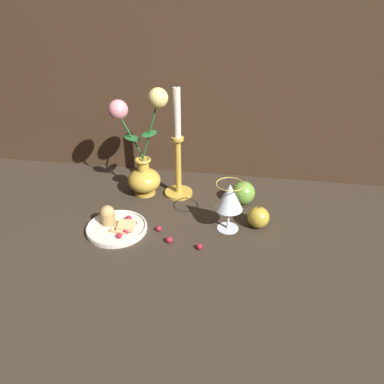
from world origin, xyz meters
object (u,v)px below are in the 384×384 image
at_px(vase, 142,159).
at_px(plate_with_pastries, 116,225).
at_px(apple_beside_vase, 243,193).
at_px(wine_glass, 229,198).
at_px(apple_near_glass, 258,217).
at_px(candlestick, 178,159).

xyz_separation_m(vase, plate_with_pastries, (-0.03, -0.23, -0.12)).
distance_m(plate_with_pastries, apple_beside_vase, 0.43).
xyz_separation_m(vase, wine_glass, (0.31, -0.17, -0.03)).
xyz_separation_m(wine_glass, apple_beside_vase, (0.04, 0.16, -0.07)).
xyz_separation_m(vase, apple_near_glass, (0.39, -0.14, -0.10)).
xyz_separation_m(vase, apple_beside_vase, (0.34, -0.01, -0.09)).
relative_size(apple_beside_vase, apple_near_glass, 1.17).
xyz_separation_m(plate_with_pastries, wine_glass, (0.33, 0.06, 0.09)).
xyz_separation_m(wine_glass, apple_near_glass, (0.09, 0.03, -0.07)).
bearing_deg(candlestick, plate_with_pastries, -121.55).
distance_m(plate_with_pastries, wine_glass, 0.35).
bearing_deg(wine_glass, apple_beside_vase, 76.39).
bearing_deg(apple_near_glass, plate_with_pastries, -168.76).
xyz_separation_m(wine_glass, candlestick, (-0.19, 0.18, 0.03)).
bearing_deg(vase, plate_with_pastries, -96.76).
bearing_deg(wine_glass, apple_near_glass, 16.05).
bearing_deg(vase, apple_near_glass, -19.85).
bearing_deg(candlestick, apple_near_glass, -29.37).
height_order(vase, apple_near_glass, vase).
relative_size(candlestick, apple_beside_vase, 4.21).
distance_m(plate_with_pastries, apple_near_glass, 0.43).
distance_m(apple_beside_vase, apple_near_glass, 0.14).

